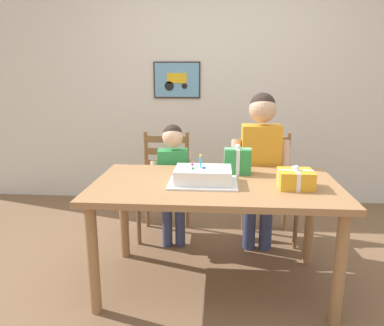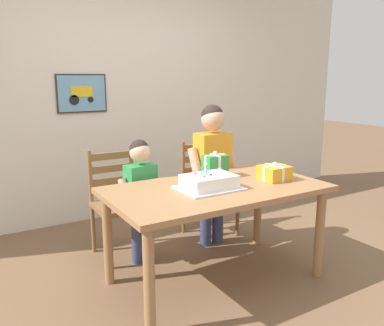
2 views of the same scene
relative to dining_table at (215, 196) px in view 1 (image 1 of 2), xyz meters
name	(u,v)px [view 1 (image 1 of 2)]	position (x,y,z in m)	size (l,w,h in m)	color
ground_plane	(214,284)	(0.00, 0.00, -0.65)	(20.00, 20.00, 0.00)	brown
back_wall	(218,86)	(0.00, 1.84, 0.65)	(6.40, 0.11, 2.60)	silver
dining_table	(215,196)	(0.00, 0.00, 0.00)	(1.60, 0.89, 0.74)	#9E7047
birthday_cake	(203,176)	(-0.08, -0.02, 0.14)	(0.44, 0.34, 0.19)	silver
gift_box_red_large	(237,161)	(0.15, 0.24, 0.18)	(0.19, 0.13, 0.21)	#2D8E42
gift_box_beside_cake	(296,179)	(0.50, -0.07, 0.15)	(0.21, 0.20, 0.15)	gold
chair_left	(164,185)	(-0.46, 0.81, -0.18)	(0.42, 0.42, 0.92)	brown
chair_right	(269,187)	(0.46, 0.81, -0.18)	(0.45, 0.45, 0.92)	brown
child_older	(261,157)	(0.35, 0.57, 0.14)	(0.47, 0.26, 1.29)	#38426B
child_younger	(173,174)	(-0.35, 0.57, -0.02)	(0.39, 0.23, 1.04)	#38426B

